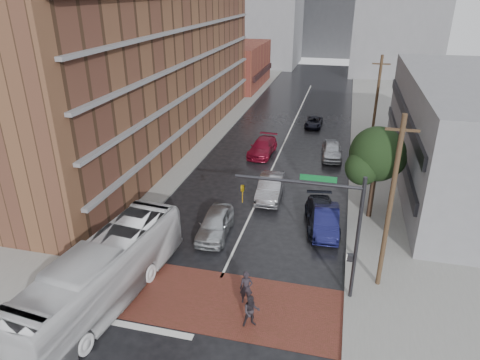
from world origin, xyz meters
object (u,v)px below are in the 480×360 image
Objects in this scene: transit_bus at (102,276)px; car_parked_mid at (322,216)px; car_travel_a at (215,224)px; car_travel_c at (263,147)px; car_travel_b at (270,187)px; car_parked_far at (332,150)px; suv_travel at (314,122)px; car_parked_near at (326,221)px; pedestrian_b at (251,311)px; pedestrian_a at (246,288)px.

transit_bus reaches higher than car_parked_mid.
car_travel_a is 0.91× the size of car_travel_c.
car_travel_a is 0.94× the size of car_travel_b.
car_parked_far is (0.00, 13.59, 0.03)m from car_parked_mid.
car_travel_a is at bearing -87.11° from car_travel_c.
suv_travel is (4.18, 10.81, -0.21)m from car_travel_c.
suv_travel is (4.29, 26.69, -0.26)m from car_travel_a.
car_parked_near reaches higher than car_travel_c.
car_travel_a is at bearing -97.91° from suv_travel.
car_parked_near is at bearing -58.97° from car_travel_c.
pedestrian_b is 10.54m from car_parked_near.
transit_bus is 26.80m from car_parked_far.
pedestrian_a is 0.39× the size of car_travel_a.
transit_bus is 35.66m from suv_travel.
suv_travel is at bearing 87.02° from car_parked_mid.
pedestrian_b is at bearing -78.52° from pedestrian_a.
car_parked_mid is (4.32, -3.57, -0.08)m from car_travel_b.
car_parked_far is (4.32, 10.02, -0.05)m from car_travel_b.
car_travel_c and car_parked_mid have the same top height.
car_parked_near is (2.99, -24.43, 0.23)m from suv_travel.
car_travel_a is at bearing 97.69° from pedestrian_b.
car_travel_c reaches higher than suv_travel.
car_travel_b is 10.91m from car_parked_far.
car_travel_c is 11.59m from suv_travel.
transit_bus is at bearing -115.70° from car_travel_b.
car_travel_c is at bearing 86.61° from car_travel_a.
pedestrian_b reaches higher than car_parked_far.
car_travel_a is 7.53m from car_parked_mid.
car_travel_a is at bearing 71.38° from transit_bus.
car_travel_a is 7.03m from car_travel_b.
suv_travel is (7.97, 34.73, -1.16)m from transit_bus.
pedestrian_b is 0.37× the size of car_parked_near.
suv_travel is at bearing 83.07° from transit_bus.
pedestrian_a is (7.32, 1.83, -0.78)m from transit_bus.
pedestrian_b is at bearing -88.82° from suv_travel.
car_travel_c is 1.00× the size of car_parked_mid.
pedestrian_a reaches higher than suv_travel.
car_travel_b is at bearing -93.55° from suv_travel.
pedestrian_b is at bearing -85.75° from car_travel_b.
car_parked_far is at bearing 80.68° from car_parked_mid.
transit_bus is 2.31× the size of car_travel_c.
car_parked_far is at bearing 64.32° from car_travel_b.
car_travel_b is (-1.03, 12.75, -0.09)m from pedestrian_a.
pedestrian_b is (0.64, -1.62, -0.07)m from pedestrian_a.
suv_travel is 0.77× the size of car_parked_mid.
pedestrian_a reaches higher than pedestrian_b.
car_parked_mid reaches higher than suv_travel.
car_travel_c is (0.11, 15.88, -0.05)m from car_travel_a.
car_parked_mid is at bearing 113.15° from car_parked_near.
suv_travel is (0.02, 34.53, -0.31)m from pedestrian_b.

